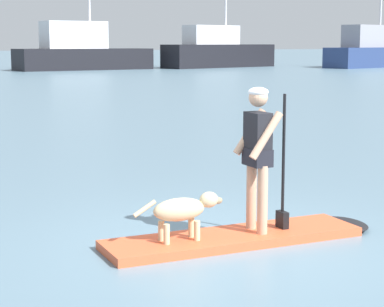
{
  "coord_description": "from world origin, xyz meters",
  "views": [
    {
      "loc": [
        -4.21,
        -6.8,
        2.28
      ],
      "look_at": [
        0.0,
        1.0,
        0.9
      ],
      "focal_mm": 66.83,
      "sensor_mm": 36.0,
      "label": 1
    }
  ],
  "objects": [
    {
      "name": "moored_boat_outer",
      "position": [
        42.74,
        44.56,
        1.48
      ],
      "size": [
        12.04,
        5.3,
        12.5
      ],
      "color": "navy",
      "rests_on": "ground_plane"
    },
    {
      "name": "moored_boat_far_starboard",
      "position": [
        29.77,
        51.01,
        1.5
      ],
      "size": [
        12.43,
        5.32,
        11.8
      ],
      "color": "black",
      "rests_on": "ground_plane"
    },
    {
      "name": "ground_plane",
      "position": [
        0.0,
        0.0,
        0.0
      ],
      "size": [
        400.0,
        400.0,
        0.0
      ],
      "primitive_type": "plane",
      "color": "slate"
    },
    {
      "name": "person_paddler",
      "position": [
        0.32,
        -0.02,
        1.07
      ],
      "size": [
        0.62,
        0.5,
        1.68
      ],
      "color": "tan",
      "rests_on": "paddleboard"
    },
    {
      "name": "paddleboard",
      "position": [
        0.23,
        -0.02,
        0.05
      ],
      "size": [
        3.38,
        1.0,
        0.1
      ],
      "color": "#E55933",
      "rests_on": "ground_plane"
    },
    {
      "name": "moored_boat_far_port",
      "position": [
        16.51,
        51.35,
        1.52
      ],
      "size": [
        11.72,
        4.03,
        10.73
      ],
      "color": "black",
      "rests_on": "ground_plane"
    },
    {
      "name": "dog",
      "position": [
        -0.63,
        0.04,
        0.44
      ],
      "size": [
        1.08,
        0.26,
        0.52
      ],
      "color": "#CCB78C",
      "rests_on": "paddleboard"
    }
  ]
}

